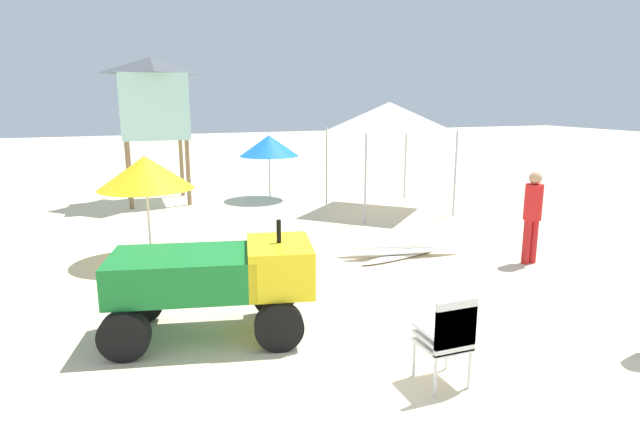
# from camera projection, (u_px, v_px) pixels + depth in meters

# --- Properties ---
(ground) EXTENTS (80.00, 80.00, 0.00)m
(ground) POSITION_uv_depth(u_px,v_px,m) (407.00, 347.00, 6.56)
(ground) COLOR beige
(utility_cart) EXTENTS (2.75, 1.78, 1.50)m
(utility_cart) POSITION_uv_depth(u_px,v_px,m) (216.00, 277.00, 6.76)
(utility_cart) COLOR #197A2D
(utility_cart) RESTS_ON ground
(stacked_plastic_chairs) EXTENTS (0.48, 0.48, 1.02)m
(stacked_plastic_chairs) POSITION_uv_depth(u_px,v_px,m) (448.00, 334.00, 5.55)
(stacked_plastic_chairs) COLOR silver
(stacked_plastic_chairs) RESTS_ON ground
(surfboard_pile) EXTENTS (2.33, 0.95, 0.24)m
(surfboard_pile) POSITION_uv_depth(u_px,v_px,m) (399.00, 251.00, 10.23)
(surfboard_pile) COLOR white
(surfboard_pile) RESTS_ON ground
(lifeguard_near_center) EXTENTS (0.32, 0.32, 1.70)m
(lifeguard_near_center) POSITION_uv_depth(u_px,v_px,m) (533.00, 211.00, 9.67)
(lifeguard_near_center) COLOR red
(lifeguard_near_center) RESTS_ON ground
(popup_canopy) EXTENTS (2.59, 2.59, 2.88)m
(popup_canopy) POSITION_uv_depth(u_px,v_px,m) (389.00, 116.00, 14.06)
(popup_canopy) COLOR #B2B2B7
(popup_canopy) RESTS_ON ground
(lifeguard_tower) EXTENTS (1.98, 1.98, 4.09)m
(lifeguard_tower) POSITION_uv_depth(u_px,v_px,m) (152.00, 98.00, 15.00)
(lifeguard_tower) COLOR olive
(lifeguard_tower) RESTS_ON ground
(beach_umbrella_left) EXTENTS (1.74, 1.74, 1.96)m
(beach_umbrella_left) POSITION_uv_depth(u_px,v_px,m) (145.00, 172.00, 9.79)
(beach_umbrella_left) COLOR beige
(beach_umbrella_left) RESTS_ON ground
(beach_umbrella_mid) EXTENTS (1.75, 1.75, 1.91)m
(beach_umbrella_mid) POSITION_uv_depth(u_px,v_px,m) (269.00, 146.00, 15.71)
(beach_umbrella_mid) COLOR beige
(beach_umbrella_mid) RESTS_ON ground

